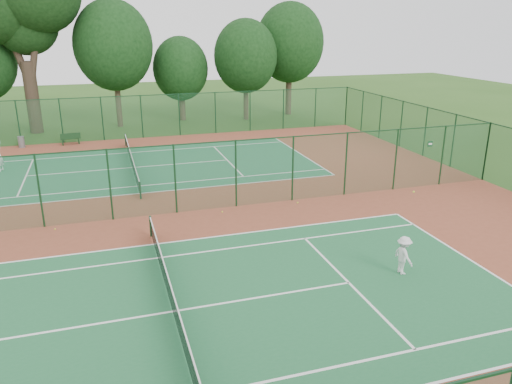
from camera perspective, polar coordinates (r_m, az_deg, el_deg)
The scene contains 17 objects.
ground at distance 25.07m, azimuth -12.50°, elevation -2.69°, with size 120.00×120.00×0.00m, color #2C531A.
red_pad at distance 25.06m, azimuth -12.50°, elevation -2.68°, with size 40.00×36.00×0.01m, color brown.
court_near at distance 16.99m, azimuth -9.51°, elevation -13.34°, with size 23.77×10.97×0.01m, color #1E6036.
court_far at distance 33.61m, azimuth -13.97°, elevation 2.72°, with size 23.77×10.97×0.01m, color #1F643C.
fence_north at distance 42.01m, azimuth -15.04°, elevation 8.22°, with size 40.00×0.09×3.50m.
fence_east at distance 32.63m, azimuth 24.84°, elevation 4.23°, with size 0.09×36.00×3.50m.
fence_divider at distance 24.49m, azimuth -12.78°, elevation 1.15°, with size 40.00×0.09×3.50m.
tennis_net_near at distance 16.72m, azimuth -9.61°, elevation -11.80°, with size 0.10×12.90×0.97m.
tennis_net_far at distance 33.47m, azimuth -14.04°, elevation 3.59°, with size 0.10×12.90×0.97m.
player_near at distance 19.52m, azimuth 16.51°, elevation -6.94°, with size 0.96×0.55×1.49m, color silver.
trash_bin at distance 41.90m, azimuth -25.24°, elevation 5.19°, with size 0.47×0.47×0.85m, color slate.
bench at distance 41.47m, azimuth -20.44°, elevation 5.75°, with size 1.53×0.64×0.92m.
stray_ball_a at distance 24.93m, azimuth -3.88°, elevation -2.27°, with size 0.07×0.07×0.07m, color #D0D631.
stray_ball_b at distance 26.22m, azimuth 4.77°, elevation -1.22°, with size 0.08×0.08×0.08m, color #CEDC33.
stray_ball_c at distance 24.61m, azimuth -21.98°, elevation -3.96°, with size 0.07×0.07×0.07m, color yellow.
big_tree at distance 46.72m, azimuth -25.32°, elevation 18.98°, with size 9.68×7.09×14.88m.
evergreen_row at distance 48.49m, azimuth -14.68°, elevation 7.47°, with size 39.00×5.00×12.00m, color black, non-canonical shape.
Camera 1 is at (-1.63, -23.35, 8.96)m, focal length 35.00 mm.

